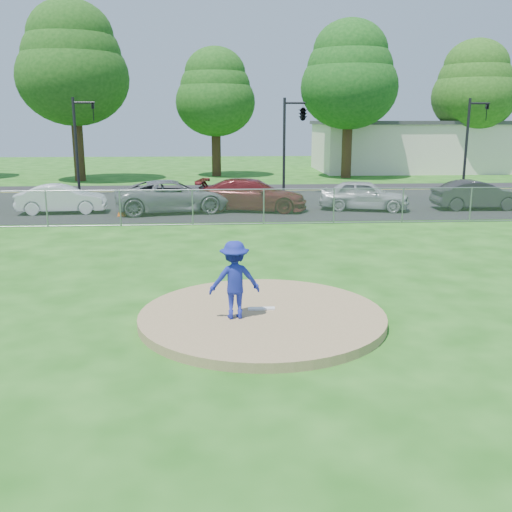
{
  "coord_description": "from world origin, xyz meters",
  "views": [
    {
      "loc": [
        -0.93,
        -11.85,
        4.3
      ],
      "look_at": [
        0.0,
        2.0,
        1.0
      ],
      "focal_mm": 40.0,
      "sensor_mm": 36.0,
      "label": 1
    }
  ],
  "objects": [
    {
      "name": "pitcher",
      "position": [
        -0.61,
        -0.28,
        1.04
      ],
      "size": [
        1.14,
        0.74,
        1.67
      ],
      "primitive_type": "imported",
      "rotation": [
        0.0,
        0.0,
        3.25
      ],
      "color": "#1B2598",
      "rests_on": "pitchers_mound"
    },
    {
      "name": "traffic_signal_right",
      "position": [
        14.24,
        22.0,
        3.36
      ],
      "size": [
        1.28,
        0.2,
        5.6
      ],
      "color": "black",
      "rests_on": "ground"
    },
    {
      "name": "parked_car_darkred",
      "position": [
        0.74,
        15.82,
        0.78
      ],
      "size": [
        5.64,
        3.21,
        1.54
      ],
      "primitive_type": "imported",
      "rotation": [
        0.0,
        0.0,
        1.36
      ],
      "color": "#5C1719",
      "rests_on": "parking_lot"
    },
    {
      "name": "parked_car_white",
      "position": [
        -8.34,
        15.65,
        0.68
      ],
      "size": [
        4.2,
        1.78,
        1.35
      ],
      "primitive_type": "imported",
      "rotation": [
        0.0,
        0.0,
        1.66
      ],
      "color": "white",
      "rests_on": "parking_lot"
    },
    {
      "name": "chain_link_fence",
      "position": [
        0.0,
        12.0,
        0.75
      ],
      "size": [
        40.0,
        0.06,
        1.5
      ],
      "primitive_type": "cube",
      "color": "gray",
      "rests_on": "ground"
    },
    {
      "name": "pitching_rubber",
      "position": [
        0.0,
        0.2,
        0.22
      ],
      "size": [
        0.6,
        0.15,
        0.04
      ],
      "primitive_type": "cube",
      "color": "white",
      "rests_on": "pitchers_mound"
    },
    {
      "name": "traffic_cone",
      "position": [
        -5.38,
        14.58,
        0.39
      ],
      "size": [
        0.39,
        0.39,
        0.75
      ],
      "primitive_type": "cone",
      "color": "#EB5D0C",
      "rests_on": "parking_lot"
    },
    {
      "name": "parked_car_pearl",
      "position": [
        6.25,
        15.66,
        0.75
      ],
      "size": [
        4.65,
        2.84,
        1.48
      ],
      "primitive_type": "imported",
      "rotation": [
        0.0,
        0.0,
        1.3
      ],
      "color": "#B8BABD",
      "rests_on": "parking_lot"
    },
    {
      "name": "tree_left",
      "position": [
        -11.0,
        31.0,
        8.24
      ],
      "size": [
        7.84,
        7.84,
        12.53
      ],
      "color": "#362413",
      "rests_on": "ground"
    },
    {
      "name": "commercial_building",
      "position": [
        16.0,
        38.0,
        2.16
      ],
      "size": [
        16.4,
        9.4,
        4.3
      ],
      "color": "beige",
      "rests_on": "ground"
    },
    {
      "name": "parking_lot",
      "position": [
        0.0,
        16.5,
        0.01
      ],
      "size": [
        50.0,
        8.0,
        0.01
      ],
      "primitive_type": "cube",
      "color": "black",
      "rests_on": "ground"
    },
    {
      "name": "tree_center",
      "position": [
        -1.0,
        34.0,
        6.47
      ],
      "size": [
        6.16,
        6.16,
        9.84
      ],
      "color": "#341F12",
      "rests_on": "ground"
    },
    {
      "name": "traffic_signal_center",
      "position": [
        3.97,
        22.0,
        4.61
      ],
      "size": [
        1.42,
        2.48,
        5.6
      ],
      "color": "black",
      "rests_on": "ground"
    },
    {
      "name": "traffic_signal_left",
      "position": [
        -8.76,
        22.0,
        3.36
      ],
      "size": [
        1.28,
        0.2,
        5.6
      ],
      "color": "black",
      "rests_on": "ground"
    },
    {
      "name": "parked_car_gray",
      "position": [
        -3.06,
        15.6,
        0.78
      ],
      "size": [
        5.9,
        3.55,
        1.53
      ],
      "primitive_type": "imported",
      "rotation": [
        0.0,
        0.0,
        1.76
      ],
      "color": "slate",
      "rests_on": "parking_lot"
    },
    {
      "name": "tree_right",
      "position": [
        9.0,
        32.0,
        7.65
      ],
      "size": [
        7.28,
        7.28,
        11.63
      ],
      "color": "#392414",
      "rests_on": "ground"
    },
    {
      "name": "tree_far_right",
      "position": [
        20.0,
        35.0,
        7.06
      ],
      "size": [
        6.72,
        6.72,
        10.74
      ],
      "color": "#3B2115",
      "rests_on": "ground"
    },
    {
      "name": "ground",
      "position": [
        0.0,
        10.0,
        0.0
      ],
      "size": [
        120.0,
        120.0,
        0.0
      ],
      "primitive_type": "plane",
      "color": "#195612",
      "rests_on": "ground"
    },
    {
      "name": "pitchers_mound",
      "position": [
        0.0,
        0.0,
        0.1
      ],
      "size": [
        5.4,
        5.4,
        0.2
      ],
      "primitive_type": "cylinder",
      "color": "#937950",
      "rests_on": "ground"
    },
    {
      "name": "street",
      "position": [
        0.0,
        24.0,
        0.0
      ],
      "size": [
        60.0,
        7.0,
        0.01
      ],
      "primitive_type": "cube",
      "color": "black",
      "rests_on": "ground"
    },
    {
      "name": "parked_car_charcoal",
      "position": [
        11.91,
        15.51,
        0.72
      ],
      "size": [
        4.33,
        1.58,
        1.42
      ],
      "primitive_type": "imported",
      "rotation": [
        0.0,
        0.0,
        1.55
      ],
      "color": "#28282B",
      "rests_on": "parking_lot"
    }
  ]
}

